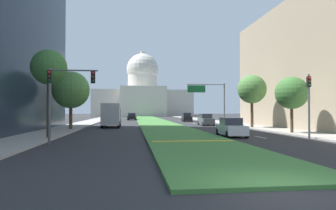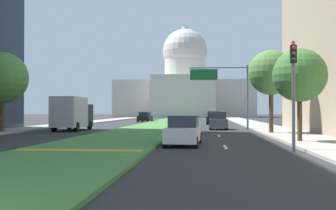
% 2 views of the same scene
% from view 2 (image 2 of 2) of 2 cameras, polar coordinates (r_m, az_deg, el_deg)
% --- Properties ---
extents(ground_plane, '(260.00, 260.00, 0.00)m').
position_cam_2_polar(ground_plane, '(62.96, -0.05, -2.50)').
color(ground_plane, '#2B2B2D').
extents(grass_median, '(6.35, 102.61, 0.14)m').
position_cam_2_polar(grass_median, '(57.28, -0.56, -2.61)').
color(grass_median, '#427A38').
rests_on(grass_median, ground_plane).
extents(median_curb_nose, '(5.71, 0.50, 0.04)m').
position_cam_2_polar(median_curb_nose, '(18.87, -12.35, -6.17)').
color(median_curb_nose, gold).
rests_on(median_curb_nose, grass_median).
extents(lane_dashes_right, '(0.16, 46.22, 0.01)m').
position_cam_2_polar(lane_dashes_right, '(45.54, 6.48, -3.18)').
color(lane_dashes_right, silver).
rests_on(lane_dashes_right, ground_plane).
extents(sidewalk_left, '(4.00, 102.61, 0.15)m').
position_cam_2_polar(sidewalk_left, '(54.35, -14.19, -2.68)').
color(sidewalk_left, '#9E9991').
rests_on(sidewalk_left, ground_plane).
extents(sidewalk_right, '(4.00, 102.61, 0.15)m').
position_cam_2_polar(sidewalk_right, '(51.74, 12.50, -2.79)').
color(sidewalk_right, '#9E9991').
rests_on(sidewalk_right, ground_plane).
extents(capitol_building, '(39.22, 22.97, 26.58)m').
position_cam_2_polar(capitol_building, '(119.23, 2.37, 2.47)').
color(capitol_building, beige).
rests_on(capitol_building, ground_plane).
extents(traffic_light_near_right, '(0.28, 0.35, 5.20)m').
position_cam_2_polar(traffic_light_near_right, '(20.11, 17.06, 3.18)').
color(traffic_light_near_right, '#515456').
rests_on(traffic_light_near_right, ground_plane).
extents(overhead_guide_sign, '(6.00, 0.20, 6.50)m').
position_cam_2_polar(overhead_guide_sign, '(42.12, 7.94, 2.97)').
color(overhead_guide_sign, '#515456').
rests_on(overhead_guide_sign, ground_plane).
extents(street_tree_right_near, '(3.17, 3.17, 5.60)m').
position_cam_2_polar(street_tree_right_near, '(25.40, 17.83, 3.92)').
color(street_tree_right_near, '#4C3823').
rests_on(street_tree_right_near, ground_plane).
extents(street_tree_left_mid, '(4.31, 4.31, 6.85)m').
position_cam_2_polar(street_tree_left_mid, '(37.23, -22.05, 3.52)').
color(street_tree_left_mid, '#4C3823').
rests_on(street_tree_left_mid, ground_plane).
extents(street_tree_right_mid, '(3.67, 3.67, 6.86)m').
position_cam_2_polar(street_tree_right_mid, '(34.41, 14.14, 4.36)').
color(street_tree_right_mid, '#4C3823').
rests_on(street_tree_right_mid, ground_plane).
extents(sedan_lead_stopped, '(1.99, 4.31, 1.66)m').
position_cam_2_polar(sedan_lead_stopped, '(22.87, 2.16, -3.68)').
color(sedan_lead_stopped, silver).
rests_on(sedan_lead_stopped, ground_plane).
extents(sedan_midblock, '(1.88, 4.18, 1.78)m').
position_cam_2_polar(sedan_midblock, '(41.99, 7.01, -2.26)').
color(sedan_midblock, '#4C5156').
rests_on(sedan_midblock, ground_plane).
extents(sedan_distant, '(2.07, 4.40, 1.80)m').
position_cam_2_polar(sedan_distant, '(57.18, 6.36, -1.84)').
color(sedan_distant, black).
rests_on(sedan_distant, ground_plane).
extents(sedan_far_horizon, '(2.19, 4.28, 1.66)m').
position_cam_2_polar(sedan_far_horizon, '(68.33, -3.23, -1.71)').
color(sedan_far_horizon, black).
rests_on(sedan_far_horizon, ground_plane).
extents(box_truck_delivery, '(2.40, 6.40, 3.20)m').
position_cam_2_polar(box_truck_delivery, '(40.33, -13.19, -1.10)').
color(box_truck_delivery, black).
rests_on(box_truck_delivery, ground_plane).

